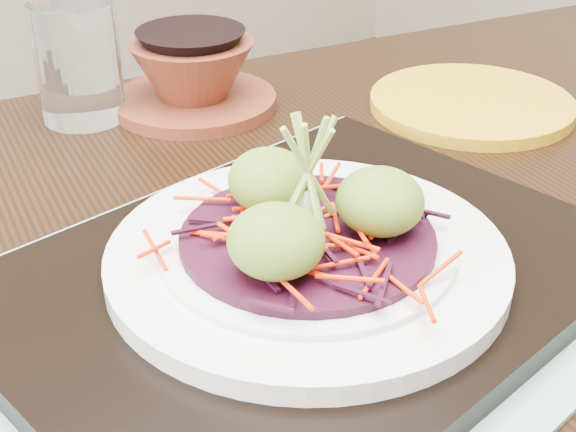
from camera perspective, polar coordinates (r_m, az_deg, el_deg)
dining_table at (r=0.60m, az=3.43°, el=-10.77°), size 1.29×0.97×0.74m
placemat at (r=0.50m, az=1.34°, el=-5.38°), size 0.48×0.40×0.00m
serving_tray at (r=0.50m, az=1.36°, el=-4.41°), size 0.41×0.33×0.02m
white_plate at (r=0.49m, az=1.38°, el=-2.80°), size 0.25×0.25×0.02m
cabbage_bed at (r=0.48m, az=1.40°, el=-1.57°), size 0.15×0.15×0.01m
carrot_julienne at (r=0.48m, az=1.41°, el=-0.80°), size 0.19×0.19×0.01m
guacamole_scoops at (r=0.47m, az=1.48°, el=0.66°), size 0.13×0.12×0.04m
scallion_garnish at (r=0.46m, az=1.46°, el=2.71°), size 0.06×0.06×0.09m
water_glass at (r=0.75m, az=-14.69°, el=10.56°), size 0.10×0.10×0.11m
terracotta_bowl_set at (r=0.77m, az=-6.75°, el=9.71°), size 0.18×0.18×0.06m
yellow_plate at (r=0.79m, az=12.91°, el=7.81°), size 0.21×0.21×0.01m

